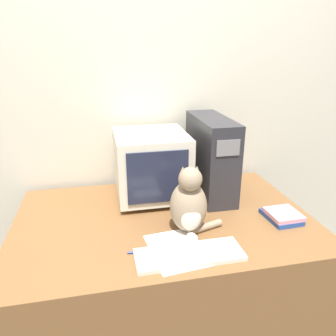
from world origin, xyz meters
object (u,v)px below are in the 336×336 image
at_px(cat, 189,205).
at_px(computer_tower, 211,157).
at_px(keyboard, 189,255).
at_px(pen, 146,251).
at_px(crt_monitor, 151,165).
at_px(book_stack, 282,216).

bearing_deg(cat, computer_tower, 64.18).
distance_m(computer_tower, keyboard, 0.68).
height_order(keyboard, pen, keyboard).
relative_size(crt_monitor, book_stack, 2.13).
bearing_deg(keyboard, crt_monitor, 95.26).
distance_m(computer_tower, book_stack, 0.50).
relative_size(computer_tower, book_stack, 2.45).
relative_size(computer_tower, cat, 1.45).
bearing_deg(keyboard, computer_tower, 63.86).
bearing_deg(computer_tower, cat, -121.41).
bearing_deg(cat, pen, -143.68).
relative_size(keyboard, cat, 1.35).
distance_m(cat, book_stack, 0.50).
xyz_separation_m(crt_monitor, keyboard, (0.06, -0.60, -0.18)).
height_order(crt_monitor, pen, crt_monitor).
xyz_separation_m(crt_monitor, computer_tower, (0.34, -0.02, 0.03)).
bearing_deg(book_stack, cat, -179.85).
relative_size(crt_monitor, computer_tower, 0.87).
bearing_deg(crt_monitor, keyboard, -84.74).
distance_m(crt_monitor, cat, 0.42).
height_order(crt_monitor, book_stack, crt_monitor).
xyz_separation_m(cat, book_stack, (0.48, 0.00, -0.11)).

